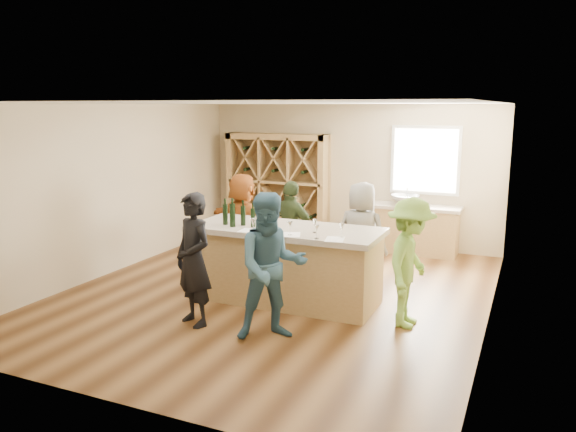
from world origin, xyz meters
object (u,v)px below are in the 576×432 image
at_px(tasting_counter_base, 286,267).
at_px(wine_bottle_c, 243,216).
at_px(person_near_right, 272,267).
at_px(person_far_left, 243,222).
at_px(wine_rack, 277,187).
at_px(wine_bottle_d, 253,218).
at_px(sink, 405,200).
at_px(wine_bottle_a, 225,214).
at_px(person_server, 410,263).
at_px(wine_bottle_e, 269,218).
at_px(wine_bottle_b, 232,215).
at_px(person_near_left, 194,260).
at_px(person_far_mid, 291,230).
at_px(person_far_right, 361,235).

bearing_deg(tasting_counter_base, wine_bottle_c, -168.04).
height_order(person_near_right, person_far_left, person_near_right).
bearing_deg(wine_rack, wine_bottle_d, -70.12).
relative_size(wine_rack, wine_bottle_c, 7.74).
distance_m(person_near_right, person_far_left, 2.92).
bearing_deg(wine_rack, sink, -1.49).
relative_size(sink, wine_bottle_d, 2.04).
relative_size(wine_bottle_a, person_server, 0.18).
xyz_separation_m(sink, wine_bottle_e, (-1.14, -3.57, 0.21)).
relative_size(wine_bottle_a, person_near_right, 0.17).
distance_m(wine_bottle_a, wine_bottle_b, 0.19).
xyz_separation_m(wine_bottle_a, person_near_left, (0.17, -1.10, -0.38)).
xyz_separation_m(wine_bottle_b, person_server, (2.51, 0.04, -0.42)).
bearing_deg(person_near_left, sink, 95.45).
bearing_deg(person_near_left, wine_rack, 127.10).
xyz_separation_m(wine_bottle_c, wine_bottle_d, (0.18, -0.05, -0.01)).
bearing_deg(wine_bottle_d, person_near_left, -104.29).
xyz_separation_m(wine_bottle_a, person_far_mid, (0.53, 1.18, -0.43)).
relative_size(wine_rack, wine_bottle_b, 6.68).
relative_size(wine_bottle_a, person_far_mid, 0.19).
distance_m(wine_bottle_e, person_far_left, 1.70).
xyz_separation_m(wine_bottle_d, person_near_right, (0.81, -1.10, -0.33)).
bearing_deg(wine_bottle_e, person_far_left, 131.29).
distance_m(sink, person_far_right, 2.40).
relative_size(wine_rack, wine_bottle_e, 7.51).
distance_m(sink, person_near_right, 4.75).
bearing_deg(person_near_right, wine_bottle_e, 82.58).
xyz_separation_m(tasting_counter_base, person_near_left, (-0.70, -1.28, 0.35)).
relative_size(sink, wine_bottle_b, 1.65).
bearing_deg(wine_bottle_c, wine_bottle_b, -124.00).
bearing_deg(sink, person_near_left, -109.25).
distance_m(person_far_mid, person_far_left, 0.95).
height_order(tasting_counter_base, wine_bottle_e, wine_bottle_e).
bearing_deg(person_near_right, tasting_counter_base, 72.50).
bearing_deg(wine_bottle_e, wine_rack, 113.21).
xyz_separation_m(wine_rack, person_near_right, (2.14, -4.78, -0.21)).
xyz_separation_m(tasting_counter_base, person_far_mid, (-0.34, 0.99, 0.30)).
bearing_deg(person_near_right, person_near_left, 145.71).
bearing_deg(person_near_right, person_far_mid, 73.40).
height_order(wine_bottle_a, person_far_left, person_far_left).
bearing_deg(wine_bottle_a, person_far_mid, 65.88).
relative_size(wine_bottle_b, person_near_left, 0.19).
bearing_deg(wine_bottle_a, wine_bottle_c, 11.74).
distance_m(tasting_counter_base, wine_bottle_b, 1.06).
bearing_deg(wine_bottle_d, person_far_right, 45.11).
relative_size(wine_bottle_a, person_far_left, 0.18).
bearing_deg(wine_bottle_e, person_server, -2.77).
bearing_deg(person_server, sink, 15.81).
height_order(person_near_left, person_far_mid, person_near_left).
bearing_deg(person_server, wine_bottle_a, 91.45).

